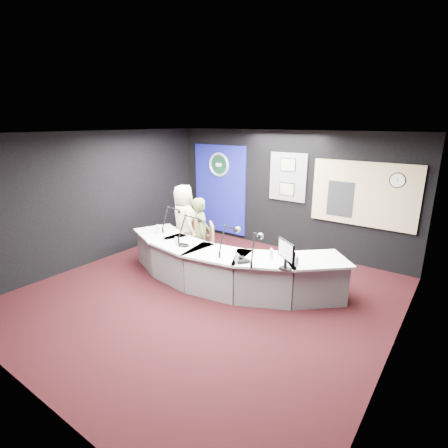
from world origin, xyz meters
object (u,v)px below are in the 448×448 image
Objects in this scene: broadcast_desk at (223,265)px; armchair_right at (201,247)px; person_woman at (201,234)px; armchair_left at (184,235)px; person_man at (184,221)px.

broadcast_desk is 0.86m from armchair_right.
person_woman is at bearing 157.06° from broadcast_desk.
broadcast_desk is 4.56× the size of armchair_left.
armchair_left is 0.60× the size of person_man.
person_woman is (-0.79, 0.33, 0.38)m from broadcast_desk.
person_man is 0.83m from person_woman.
armchair_right is 0.56× the size of person_man.
person_woman is at bearing 0.00° from armchair_right.
person_woman is (0.76, -0.31, -0.07)m from person_man.
person_woman is at bearing -175.21° from person_man.
person_man reaches higher than person_woman.
person_man is (-1.55, 0.65, 0.45)m from broadcast_desk.
person_woman reaches higher than armchair_right.
person_woman is (0.00, 0.00, 0.29)m from armchair_right.
person_man reaches higher than armchair_right.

